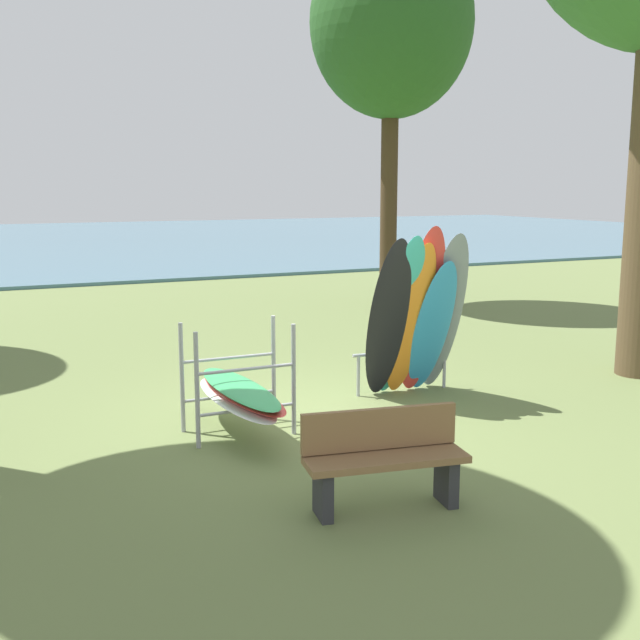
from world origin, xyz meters
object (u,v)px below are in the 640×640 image
object	(u,v)px
leaning_board_pile	(416,319)
board_storage_rack	(239,392)
park_bench	(384,457)
tree_far_left_back	(391,25)

from	to	relation	value
leaning_board_pile	board_storage_rack	bearing A→B (deg)	-170.68
board_storage_rack	park_bench	world-z (taller)	board_storage_rack
leaning_board_pile	park_bench	bearing A→B (deg)	-126.17
leaning_board_pile	park_bench	world-z (taller)	leaning_board_pile
tree_far_left_back	leaning_board_pile	world-z (taller)	tree_far_left_back
tree_far_left_back	board_storage_rack	bearing A→B (deg)	-129.53
park_bench	board_storage_rack	bearing A→B (deg)	100.35
leaning_board_pile	tree_far_left_back	bearing A→B (deg)	62.47
tree_far_left_back	park_bench	world-z (taller)	tree_far_left_back
board_storage_rack	park_bench	bearing A→B (deg)	-79.65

